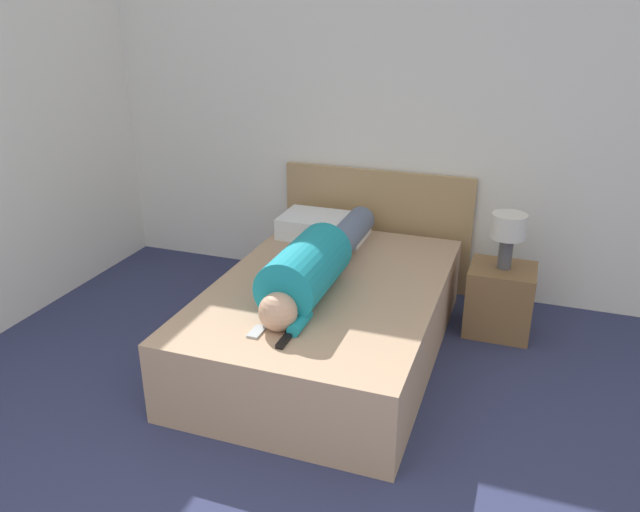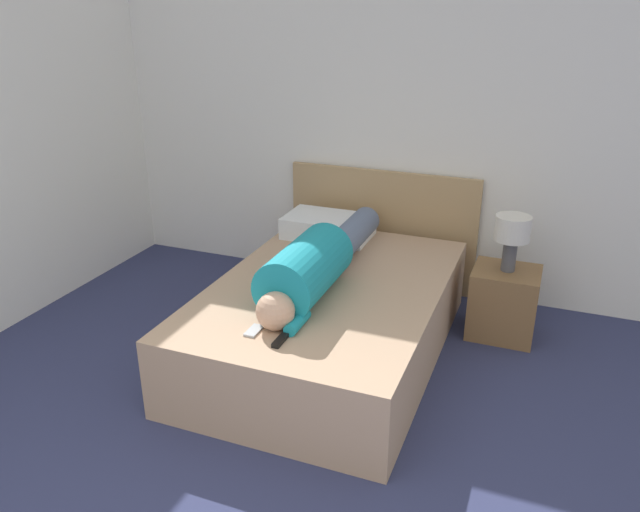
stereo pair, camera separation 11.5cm
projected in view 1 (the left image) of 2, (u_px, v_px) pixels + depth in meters
wall_back at (399, 120)px, 4.61m from camera, size 5.87×0.06×2.60m
bed at (328, 318)px, 3.98m from camera, size 1.37×2.06×0.49m
headboard at (376, 228)px, 4.91m from camera, size 1.49×0.04×0.93m
nightstand at (500, 300)px, 4.24m from camera, size 0.43×0.39×0.47m
table_lamp at (508, 231)px, 4.05m from camera, size 0.23×0.23×0.38m
person_lying at (315, 263)px, 3.81m from camera, size 0.35×1.72×0.35m
pillow_near_headboard at (324, 226)px, 4.64m from camera, size 0.63×0.40×0.16m
tv_remote at (284, 340)px, 3.22m from camera, size 0.04×0.15×0.02m
cell_phone at (257, 332)px, 3.32m from camera, size 0.06×0.13×0.01m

